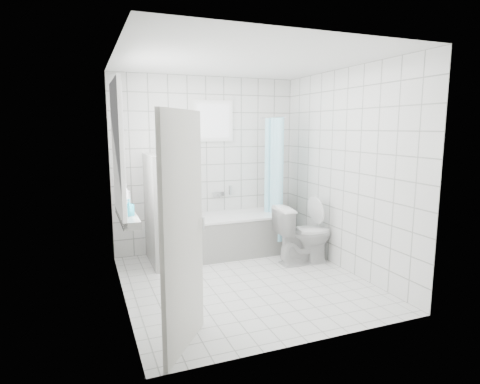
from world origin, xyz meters
name	(u,v)px	position (x,y,z in m)	size (l,w,h in m)	color
ground	(244,282)	(0.00, 0.00, 0.00)	(3.00, 3.00, 0.00)	white
ceiling	(244,60)	(0.00, 0.00, 2.60)	(3.00, 3.00, 0.00)	white
wall_back	(207,165)	(0.00, 1.50, 1.30)	(2.80, 0.02, 2.60)	white
wall_front	(313,196)	(0.00, -1.50, 1.30)	(2.80, 0.02, 2.60)	white
wall_left	(119,182)	(-1.40, 0.00, 1.30)	(0.02, 3.00, 2.60)	white
wall_right	(344,171)	(1.40, 0.00, 1.30)	(0.02, 3.00, 2.60)	white
window_left	(120,151)	(-1.35, 0.30, 1.60)	(0.01, 0.90, 1.40)	white
window_back	(214,121)	(0.10, 1.46, 1.95)	(0.50, 0.01, 0.50)	white
window_sill	(127,216)	(-1.31, 0.30, 0.86)	(0.18, 1.02, 0.08)	white
door	(183,233)	(-1.01, -1.16, 1.00)	(0.04, 0.80, 2.00)	silver
bathtub	(220,235)	(0.07, 1.13, 0.29)	(1.76, 0.77, 0.58)	white
partition_wall	(154,210)	(-0.88, 1.07, 0.75)	(0.15, 0.85, 1.50)	white
tiled_ledge	(276,226)	(1.12, 1.38, 0.28)	(0.40, 0.24, 0.55)	white
toilet	(304,234)	(1.03, 0.35, 0.40)	(0.45, 0.79, 0.81)	white
curtain_rod	(272,117)	(0.89, 1.10, 2.00)	(0.02, 0.02, 0.80)	silver
shower_curtain	(275,179)	(0.89, 0.97, 1.10)	(0.14, 0.48, 1.78)	#55D9FB
tub_faucet	(219,194)	(0.17, 1.46, 0.85)	(0.18, 0.06, 0.06)	silver
sill_bottles	(127,201)	(-1.30, 0.38, 1.02)	(0.14, 0.55, 0.31)	#CA65B3
ledge_bottles	(277,203)	(1.12, 1.35, 0.66)	(0.15, 0.17, 0.24)	#164BB6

